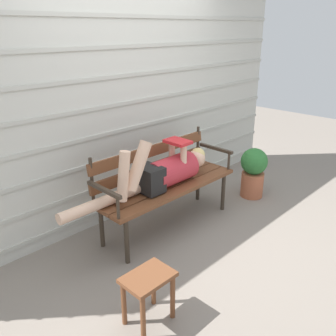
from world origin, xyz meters
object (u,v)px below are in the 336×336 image
reclining_person (162,172)px  potted_plant (253,171)px  park_bench (163,179)px  footstool (148,287)px

reclining_person → potted_plant: 1.38m
park_bench → potted_plant: park_bench is taller
reclining_person → footstool: 1.29m
reclining_person → potted_plant: bearing=-9.6°
reclining_person → potted_plant: (1.32, -0.22, -0.31)m
park_bench → reclining_person: 0.16m
park_bench → potted_plant: (1.24, -0.29, -0.18)m
reclining_person → park_bench: bearing=41.1°
reclining_person → potted_plant: size_ratio=2.79×
footstool → potted_plant: potted_plant is taller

